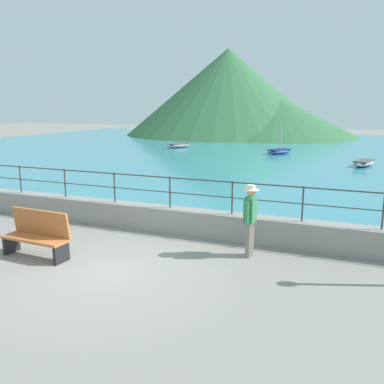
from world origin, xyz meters
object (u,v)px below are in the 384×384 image
boat_1 (364,163)px  person_walking (250,217)px  bench_main (38,234)px  boat_0 (178,145)px  boat_2 (279,151)px

boat_1 → person_walking: bearing=-97.9°
bench_main → boat_0: size_ratio=0.70×
boat_2 → bench_main: bearing=-93.0°
boat_1 → boat_2: 7.28m
boat_2 → boat_0: bearing=171.0°
bench_main → boat_1: 20.11m
bench_main → boat_1: bench_main is taller
person_walking → boat_2: bearing=99.2°
boat_0 → boat_2: boat_2 is taller
person_walking → boat_1: person_walking is taller
boat_0 → boat_1: same height
person_walking → boat_0: size_ratio=0.71×
boat_0 → boat_1: size_ratio=1.00×
boat_2 → boat_1: bearing=-37.1°
bench_main → boat_2: bearing=87.0°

